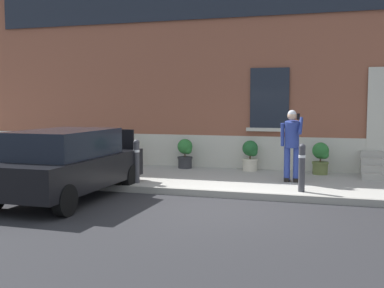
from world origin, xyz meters
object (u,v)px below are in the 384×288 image
object	(u,v)px
bollard_far_left	(137,160)
planter_cream	(250,155)
bollard_near_person	(302,166)
person_on_phone	(292,141)
planter_charcoal	(185,153)
planter_terracotta	(123,151)
planter_olive	(321,157)
hatchback_car_black	(67,163)

from	to	relation	value
bollard_far_left	planter_cream	bearing A→B (deg)	51.38
bollard_near_person	person_on_phone	distance (m)	1.31
bollard_far_left	bollard_near_person	bearing A→B (deg)	0.00
bollard_near_person	bollard_far_left	size ratio (longest dim) A/B	1.00
bollard_near_person	bollard_far_left	world-z (taller)	same
planter_charcoal	planter_cream	world-z (taller)	same
bollard_far_left	person_on_phone	xyz separation A→B (m)	(3.54, 1.18, 0.44)
planter_cream	planter_terracotta	bearing A→B (deg)	-177.15
planter_cream	planter_olive	world-z (taller)	same
person_on_phone	planter_cream	distance (m)	2.15
bollard_near_person	person_on_phone	bearing A→B (deg)	105.64
bollard_far_left	planter_charcoal	bearing A→B (deg)	83.34
planter_cream	hatchback_car_black	bearing A→B (deg)	-125.79
hatchback_car_black	planter_charcoal	size ratio (longest dim) A/B	4.74
person_on_phone	planter_olive	bearing A→B (deg)	65.37
person_on_phone	planter_charcoal	distance (m)	3.63
planter_terracotta	planter_charcoal	world-z (taller)	same
bollard_far_left	planter_charcoal	size ratio (longest dim) A/B	1.22
planter_charcoal	planter_olive	distance (m)	3.84
bollard_far_left	planter_cream	xyz separation A→B (m)	(2.25, 2.81, -0.11)
planter_olive	bollard_far_left	bearing A→B (deg)	-147.02
planter_terracotta	planter_olive	distance (m)	5.76
person_on_phone	planter_charcoal	size ratio (longest dim) A/B	2.03
planter_olive	person_on_phone	bearing A→B (deg)	-112.50
planter_olive	planter_terracotta	bearing A→B (deg)	-179.17
hatchback_car_black	planter_olive	size ratio (longest dim) A/B	4.74
bollard_near_person	bollard_far_left	distance (m)	3.87
planter_olive	bollard_near_person	bearing A→B (deg)	-96.28
hatchback_car_black	bollard_near_person	size ratio (longest dim) A/B	3.90
person_on_phone	planter_olive	xyz separation A→B (m)	(0.63, 1.52, -0.54)
bollard_near_person	planter_cream	distance (m)	3.25
planter_olive	planter_cream	bearing A→B (deg)	176.80
bollard_near_person	planter_cream	xyz separation A→B (m)	(-1.62, 2.81, -0.11)
hatchback_car_black	planter_charcoal	distance (m)	4.53
person_on_phone	planter_terracotta	distance (m)	5.36
bollard_far_left	planter_terracotta	bearing A→B (deg)	121.34
planter_terracotta	planter_charcoal	size ratio (longest dim) A/B	1.00
bollard_near_person	person_on_phone	xyz separation A→B (m)	(-0.33, 1.18, 0.44)
planter_terracotta	hatchback_car_black	bearing A→B (deg)	-80.75
bollard_near_person	planter_olive	bearing A→B (deg)	83.72
hatchback_car_black	planter_olive	xyz separation A→B (m)	(5.08, 4.27, -0.18)
planter_charcoal	bollard_far_left	bearing A→B (deg)	-96.66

